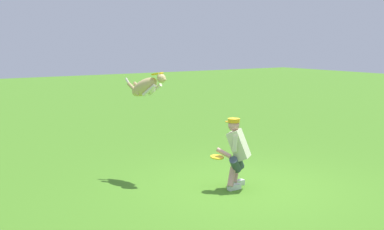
# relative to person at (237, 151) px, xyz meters

# --- Properties ---
(ground_plane) EXTENTS (60.00, 60.00, 0.00)m
(ground_plane) POSITION_rel_person_xyz_m (-0.17, 0.12, -0.70)
(ground_plane) COLOR #478122
(person) EXTENTS (0.71, 0.56, 1.29)m
(person) POSITION_rel_person_xyz_m (0.00, 0.00, 0.00)
(person) COLOR silver
(person) RESTS_ON ground_plane
(dog) EXTENTS (0.52, 1.03, 0.57)m
(dog) POSITION_rel_person_xyz_m (1.03, -1.55, 1.11)
(dog) COLOR tan
(frisbee_flying) EXTENTS (0.32, 0.32, 0.08)m
(frisbee_flying) POSITION_rel_person_xyz_m (0.92, -1.30, 1.37)
(frisbee_flying) COLOR yellow
(frisbee_held) EXTENTS (0.29, 0.29, 0.06)m
(frisbee_held) POSITION_rel_person_xyz_m (0.37, -0.10, -0.09)
(frisbee_held) COLOR yellow
(frisbee_held) RESTS_ON person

